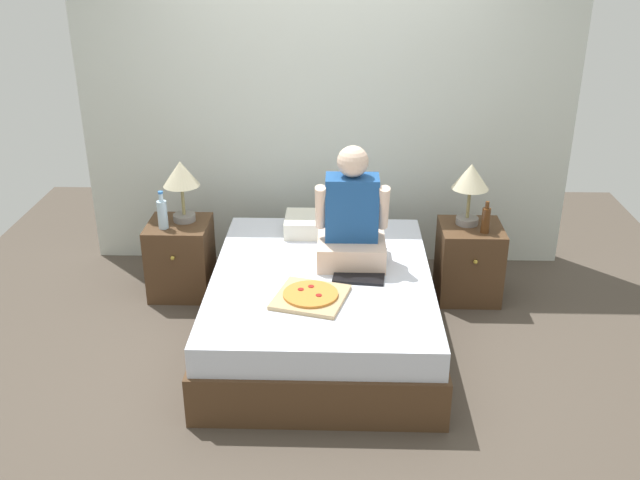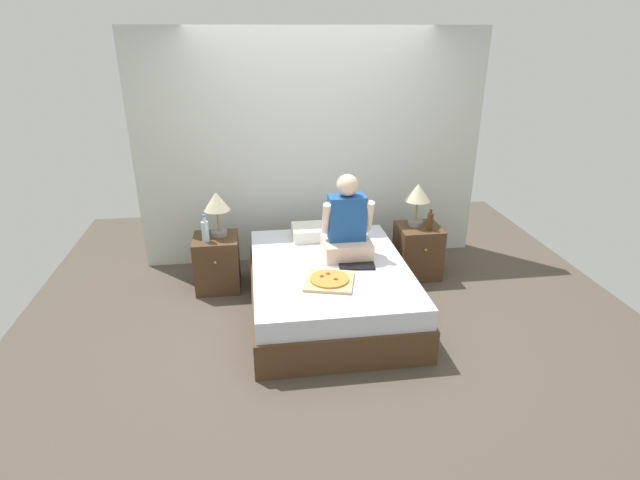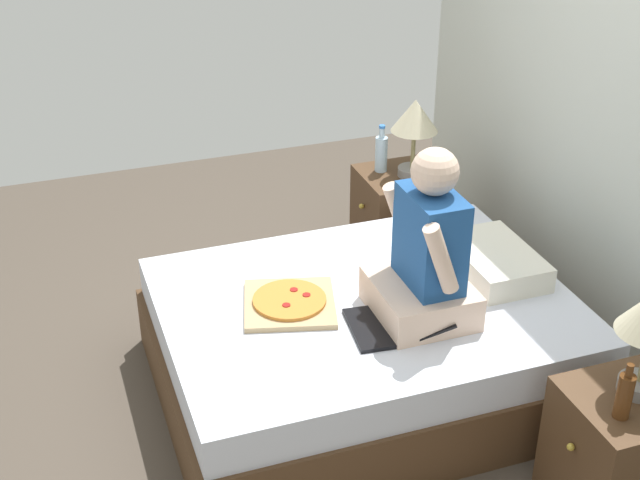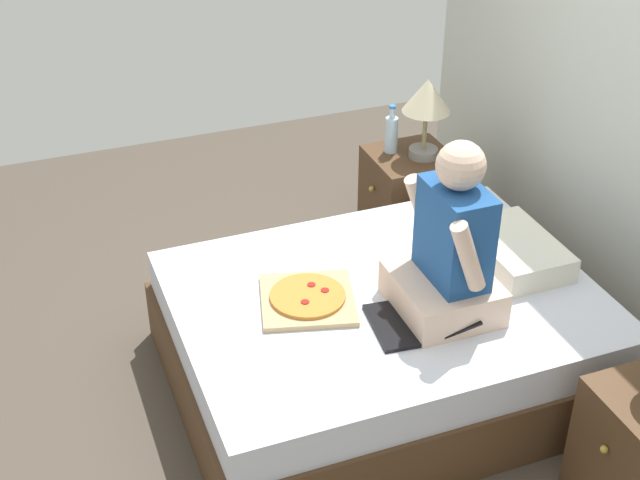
% 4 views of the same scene
% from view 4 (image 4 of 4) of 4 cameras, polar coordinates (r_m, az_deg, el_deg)
% --- Properties ---
extents(ground_plane, '(5.75, 5.75, 0.00)m').
position_cam_4_polar(ground_plane, '(4.22, 3.94, -8.77)').
color(ground_plane, '#4C4238').
extents(bed, '(1.43, 1.88, 0.49)m').
position_cam_4_polar(bed, '(4.07, 4.06, -6.22)').
color(bed, '#4C331E').
rests_on(bed, ground).
extents(nightstand_left, '(0.44, 0.47, 0.55)m').
position_cam_4_polar(nightstand_left, '(5.07, 5.71, 2.65)').
color(nightstand_left, '#4C331E').
rests_on(nightstand_left, ground).
extents(lamp_on_left_nightstand, '(0.26, 0.26, 0.45)m').
position_cam_4_polar(lamp_on_left_nightstand, '(4.80, 6.84, 8.80)').
color(lamp_on_left_nightstand, gray).
rests_on(lamp_on_left_nightstand, nightstand_left).
extents(water_bottle, '(0.07, 0.07, 0.28)m').
position_cam_4_polar(water_bottle, '(4.92, 4.59, 6.82)').
color(water_bottle, silver).
rests_on(water_bottle, nightstand_left).
extents(pillow, '(0.52, 0.34, 0.12)m').
position_cam_4_polar(pillow, '(4.19, 12.36, -0.63)').
color(pillow, silver).
rests_on(pillow, bed).
extents(person_seated, '(0.47, 0.40, 0.78)m').
position_cam_4_polar(person_seated, '(3.70, 8.30, -0.71)').
color(person_seated, beige).
rests_on(person_seated, bed).
extents(laptop, '(0.36, 0.45, 0.07)m').
position_cam_4_polar(laptop, '(3.74, 6.06, -5.09)').
color(laptop, black).
rests_on(laptop, bed).
extents(pizza_box, '(0.49, 0.49, 0.04)m').
position_cam_4_polar(pizza_box, '(3.85, -0.80, -3.77)').
color(pizza_box, tan).
rests_on(pizza_box, bed).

